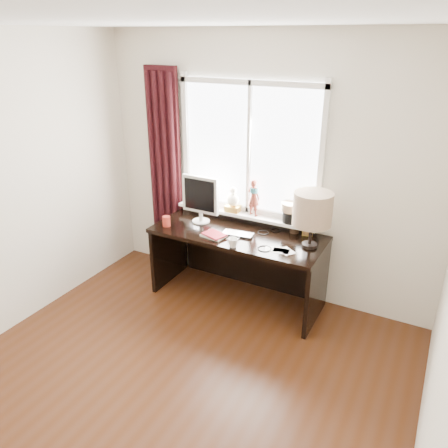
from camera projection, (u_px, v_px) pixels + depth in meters
The scene contains 16 objects.
floor at pixel (150, 410), 3.20m from camera, with size 3.50×4.00×0.00m, color #422112.
ceiling at pixel (115, 19), 2.16m from camera, with size 3.50×4.00×0.00m, color white.
wall_back at pixel (264, 170), 4.30m from camera, with size 3.50×2.60×0.00m, color silver.
laptop at pixel (238, 234), 4.21m from camera, with size 0.30×0.19×0.02m, color silver.
mug at pixel (233, 242), 3.96m from camera, with size 0.09×0.09×0.09m, color white.
red_cup at pixel (166, 221), 4.39m from camera, with size 0.08×0.08×0.10m, color #A72A1C.
window at pixel (250, 169), 4.31m from camera, with size 1.52×0.20×1.40m.
curtain at pixel (165, 175), 4.78m from camera, with size 0.38×0.09×2.25m.
desk at pixel (242, 251), 4.44m from camera, with size 1.70×0.70×0.75m.
monitor at pixel (200, 197), 4.40m from camera, with size 0.40×0.18×0.49m.
notebook_stack at pixel (214, 235), 4.18m from camera, with size 0.25×0.21×0.03m.
brush_holder at pixel (295, 227), 4.25m from camera, with size 0.09×0.09×0.25m.
icon_frame at pixel (308, 230), 4.16m from camera, with size 0.10×0.04×0.13m.
table_lamp at pixel (313, 209), 3.84m from camera, with size 0.35×0.35×0.52m.
loose_papers at pixel (280, 250), 3.91m from camera, with size 0.30×0.18×0.00m.
desk_cables at pixel (267, 239), 4.13m from camera, with size 0.30×0.56×0.01m.
Camera 1 is at (1.60, -1.85, 2.53)m, focal length 35.00 mm.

